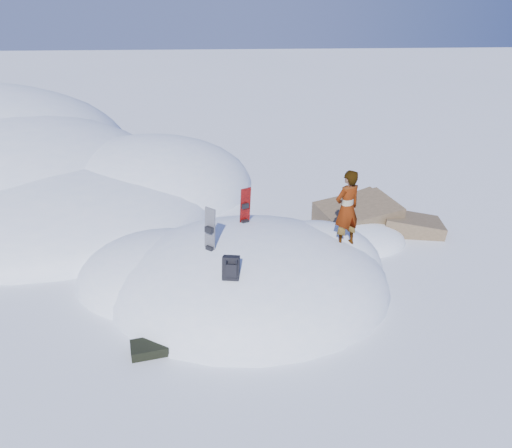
{
  "coord_description": "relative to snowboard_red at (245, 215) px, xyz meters",
  "views": [
    {
      "loc": [
        -0.58,
        -10.72,
        6.7
      ],
      "look_at": [
        0.18,
        0.3,
        1.61
      ],
      "focal_mm": 35.0,
      "sensor_mm": 36.0,
      "label": 1
    }
  ],
  "objects": [
    {
      "name": "ground",
      "position": [
        0.07,
        -0.83,
        -1.61
      ],
      "size": [
        120.0,
        120.0,
        0.0
      ],
      "primitive_type": "plane",
      "color": "white",
      "rests_on": "ground"
    },
    {
      "name": "snowboard_dark",
      "position": [
        -0.87,
        -1.36,
        -0.01
      ],
      "size": [
        0.33,
        0.33,
        1.61
      ],
      "rotation": [
        0.0,
        0.0,
        -0.75
      ],
      "color": "black",
      "rests_on": "snow_mound"
    },
    {
      "name": "gear_pile",
      "position": [
        -2.07,
        -3.17,
        -1.48
      ],
      "size": [
        1.0,
        0.77,
        0.26
      ],
      "rotation": [
        0.0,
        0.0,
        0.21
      ],
      "color": "black",
      "rests_on": "ground"
    },
    {
      "name": "snow_mound",
      "position": [
        -0.1,
        -0.59,
        -1.61
      ],
      "size": [
        8.0,
        6.0,
        3.0
      ],
      "color": "white",
      "rests_on": "ground"
    },
    {
      "name": "backpack",
      "position": [
        -0.41,
        -2.41,
        -0.14
      ],
      "size": [
        0.41,
        0.46,
        0.59
      ],
      "rotation": [
        0.0,
        0.0,
        -0.16
      ],
      "color": "black",
      "rests_on": "snow_mound"
    },
    {
      "name": "snowboard_red",
      "position": [
        0.0,
        0.0,
        0.0
      ],
      "size": [
        0.33,
        0.3,
        1.54
      ],
      "rotation": [
        0.0,
        0.0,
        0.53
      ],
      "color": "#B80B09",
      "rests_on": "snow_mound"
    },
    {
      "name": "person",
      "position": [
        2.45,
        -0.62,
        0.38
      ],
      "size": [
        0.85,
        0.74,
        1.95
      ],
      "primitive_type": "imported",
      "rotation": [
        0.0,
        0.0,
        3.62
      ],
      "color": "slate",
      "rests_on": "snow_mound"
    },
    {
      "name": "rock_outcrop",
      "position": [
        3.79,
        2.18,
        -1.6
      ],
      "size": [
        4.68,
        4.41,
        1.68
      ],
      "color": "brown",
      "rests_on": "ground"
    }
  ]
}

